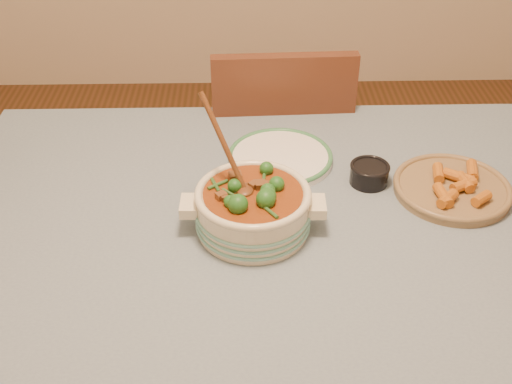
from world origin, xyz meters
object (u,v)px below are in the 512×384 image
stew_casserole (253,206)px  white_plate (280,157)px  fried_plate (452,186)px  condiment_bowl (369,173)px  chair_far (279,152)px  dining_table (280,239)px

stew_casserole → white_plate: stew_casserole is taller
stew_casserole → fried_plate: size_ratio=1.08×
condiment_bowl → fried_plate: size_ratio=0.40×
condiment_bowl → chair_far: chair_far is taller
stew_casserole → chair_far: (0.10, 0.68, -0.29)m
white_plate → fried_plate: 0.46m
condiment_bowl → fried_plate: 0.21m
dining_table → stew_casserole: (-0.07, -0.07, 0.16)m
stew_casserole → condiment_bowl: bearing=31.0°
dining_table → chair_far: chair_far is taller
fried_plate → chair_far: size_ratio=0.33×
stew_casserole → dining_table: bearing=43.9°
dining_table → stew_casserole: stew_casserole is taller
dining_table → white_plate: (0.01, 0.22, 0.10)m
dining_table → fried_plate: (0.44, 0.07, 0.11)m
chair_far → condiment_bowl: bearing=110.0°
dining_table → condiment_bowl: 0.29m
condiment_bowl → chair_far: 0.60m
stew_casserole → fried_plate: 0.53m
dining_table → condiment_bowl: (0.24, 0.12, 0.12)m
dining_table → stew_casserole: size_ratio=4.94×
white_plate → stew_casserole: bearing=-105.5°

